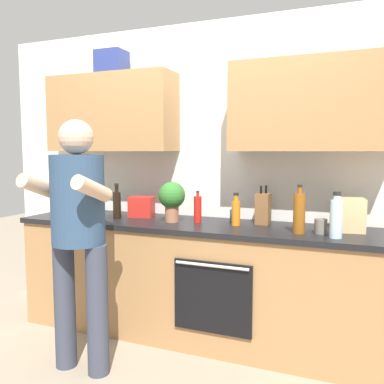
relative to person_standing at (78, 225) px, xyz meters
name	(u,v)px	position (x,y,z in m)	size (l,w,h in m)	color
ground_plane	(194,335)	(0.50, 0.75, -0.97)	(12.00, 12.00, 0.00)	gray
back_wall_unit	(206,146)	(0.50, 1.03, 0.52)	(4.00, 0.38, 2.50)	silver
counter	(194,280)	(0.50, 0.75, -0.52)	(2.84, 0.67, 0.90)	#A37547
person_standing	(78,225)	(0.00, 0.00, 0.00)	(0.49, 0.45, 1.65)	#383D4C
bottle_soy	(117,204)	(-0.16, 0.71, 0.04)	(0.06, 0.06, 0.29)	black
bottle_syrup	(299,213)	(1.30, 0.65, 0.06)	(0.08, 0.08, 0.33)	#8C4C14
bottle_soda	(117,205)	(-0.30, 0.95, 0.00)	(0.06, 0.06, 0.19)	#198C33
bottle_hotsauce	(198,209)	(0.52, 0.79, 0.03)	(0.06, 0.06, 0.24)	red
bottle_water	(336,218)	(1.54, 0.59, 0.06)	(0.08, 0.08, 0.29)	silver
bottle_juice	(236,212)	(0.83, 0.78, 0.03)	(0.07, 0.07, 0.24)	orange
cup_tea	(234,215)	(0.77, 0.95, -0.03)	(0.07, 0.07, 0.09)	#33598C
cup_stoneware	(321,226)	(1.44, 0.69, -0.03)	(0.08, 0.08, 0.10)	slate
mixing_bowl	(86,211)	(-0.51, 0.77, -0.04)	(0.21, 0.21, 0.07)	silver
knife_block	(263,208)	(1.01, 0.91, 0.04)	(0.10, 0.14, 0.29)	brown
potted_herb	(172,198)	(0.33, 0.73, 0.11)	(0.21, 0.21, 0.31)	#9E6647
grocery_bag_crisps	(142,207)	(-0.01, 0.86, 0.01)	(0.20, 0.14, 0.17)	red
grocery_bag_bread	(350,215)	(1.62, 0.85, 0.04)	(0.18, 0.18, 0.23)	tan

